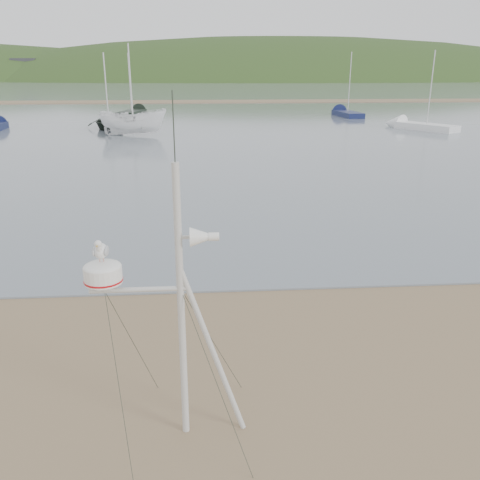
{
  "coord_description": "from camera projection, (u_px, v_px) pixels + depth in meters",
  "views": [
    {
      "loc": [
        1.89,
        -6.28,
        4.72
      ],
      "look_at": [
        2.44,
        1.0,
        2.24
      ],
      "focal_mm": 38.0,
      "sensor_mm": 36.0,
      "label": 1
    }
  ],
  "objects": [
    {
      "name": "boat_white",
      "position": [
        132.0,
        101.0,
        36.31
      ],
      "size": [
        2.05,
        2.0,
        4.91
      ],
      "primitive_type": "imported",
      "rotation": [
        0.0,
        0.0,
        1.48
      ],
      "color": "white",
      "rests_on": "water"
    },
    {
      "name": "sailboat_dark_mid",
      "position": [
        137.0,
        112.0,
        53.87
      ],
      "size": [
        2.95,
        6.88,
        6.66
      ],
      "color": "black",
      "rests_on": "ground"
    },
    {
      "name": "mast_rig",
      "position": [
        179.0,
        363.0,
        6.58
      ],
      "size": [
        2.0,
        2.13,
        4.5
      ],
      "color": "beige",
      "rests_on": "ground"
    },
    {
      "name": "boat_dark",
      "position": [
        107.0,
        100.0,
        40.16
      ],
      "size": [
        3.37,
        1.67,
        4.54
      ],
      "primitive_type": "imported",
      "rotation": [
        0.0,
        0.0,
        0.24
      ],
      "color": "black",
      "rests_on": "water"
    },
    {
      "name": "water",
      "position": [
        193.0,
        87.0,
        131.92
      ],
      "size": [
        560.0,
        256.0,
        0.04
      ],
      "primitive_type": "cube",
      "color": "slate",
      "rests_on": "ground"
    },
    {
      "name": "sailboat_blue_far",
      "position": [
        342.0,
        112.0,
        52.84
      ],
      "size": [
        2.23,
        6.87,
        6.72
      ],
      "color": "#141C47",
      "rests_on": "ground"
    },
    {
      "name": "sailboat_white_near",
      "position": [
        409.0,
        125.0,
        41.33
      ],
      "size": [
        4.81,
        6.37,
        6.5
      ],
      "color": "white",
      "rests_on": "ground"
    },
    {
      "name": "far_cottages",
      "position": [
        202.0,
        70.0,
        191.28
      ],
      "size": [
        294.4,
        6.3,
        8.0
      ],
      "color": "beige",
      "rests_on": "ground"
    },
    {
      "name": "sandbar",
      "position": [
        187.0,
        102.0,
        73.37
      ],
      "size": [
        560.0,
        7.0,
        0.07
      ],
      "primitive_type": "cube",
      "color": "#7B6347",
      "rests_on": "water"
    },
    {
      "name": "ground",
      "position": [
        77.0,
        413.0,
        7.32
      ],
      "size": [
        560.0,
        560.0,
        0.0
      ],
      "primitive_type": "plane",
      "color": "#7B6347",
      "rests_on": "ground"
    },
    {
      "name": "hill_ridge",
      "position": [
        237.0,
        123.0,
        236.83
      ],
      "size": [
        620.0,
        180.0,
        80.0
      ],
      "color": "#253C18",
      "rests_on": "ground"
    }
  ]
}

